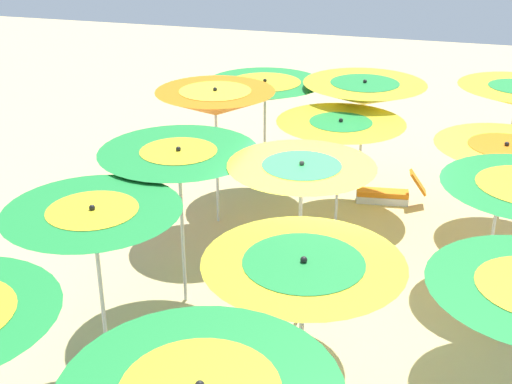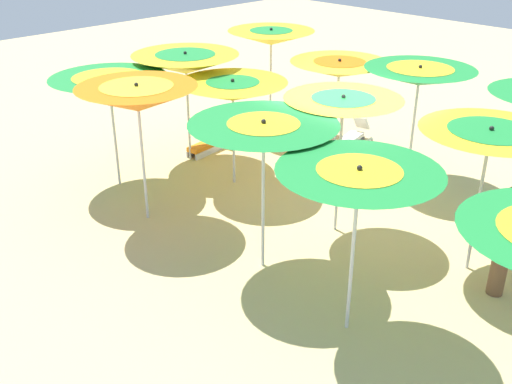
% 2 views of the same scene
% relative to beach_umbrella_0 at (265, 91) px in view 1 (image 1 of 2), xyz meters
% --- Properties ---
extents(ground, '(38.56, 38.56, 0.04)m').
position_rel_beach_umbrella_0_xyz_m(ground, '(2.03, -4.15, -2.07)').
color(ground, '#D1B57F').
extents(beach_umbrella_0, '(2.22, 2.22, 2.28)m').
position_rel_beach_umbrella_0_xyz_m(beach_umbrella_0, '(0.00, 0.00, 0.00)').
color(beach_umbrella_0, silver).
rests_on(beach_umbrella_0, ground).
extents(beach_umbrella_1, '(2.03, 2.03, 2.52)m').
position_rel_beach_umbrella_0_xyz_m(beach_umbrella_1, '(-0.44, -1.59, 0.20)').
color(beach_umbrella_1, silver).
rests_on(beach_umbrella_1, ground).
extents(beach_umbrella_2, '(2.18, 2.18, 2.43)m').
position_rel_beach_umbrella_0_xyz_m(beach_umbrella_2, '(-0.07, -4.18, 0.14)').
color(beach_umbrella_2, silver).
rests_on(beach_umbrella_2, ground).
extents(beach_umbrella_3, '(2.04, 2.04, 2.39)m').
position_rel_beach_umbrella_0_xyz_m(beach_umbrella_3, '(-0.36, -6.07, 0.09)').
color(beach_umbrella_3, silver).
rests_on(beach_umbrella_3, ground).
extents(beach_umbrella_5, '(2.24, 2.24, 2.40)m').
position_rel_beach_umbrella_0_xyz_m(beach_umbrella_5, '(1.87, 0.03, 0.09)').
color(beach_umbrella_5, silver).
rests_on(beach_umbrella_5, ground).
extents(beach_umbrella_6, '(2.12, 2.12, 2.16)m').
position_rel_beach_umbrella_0_xyz_m(beach_umbrella_6, '(1.71, -1.58, -0.12)').
color(beach_umbrella_6, silver).
rests_on(beach_umbrella_6, ground).
extents(beach_umbrella_7, '(1.92, 1.92, 2.45)m').
position_rel_beach_umbrella_0_xyz_m(beach_umbrella_7, '(1.65, -4.26, 0.18)').
color(beach_umbrella_7, silver).
rests_on(beach_umbrella_7, ground).
extents(beach_umbrella_8, '(2.03, 2.03, 2.36)m').
position_rel_beach_umbrella_0_xyz_m(beach_umbrella_8, '(2.16, -6.49, 0.10)').
color(beach_umbrella_8, silver).
rests_on(beach_umbrella_8, ground).
extents(beach_umbrella_11, '(2.10, 2.10, 2.22)m').
position_rel_beach_umbrella_0_xyz_m(beach_umbrella_11, '(4.25, -2.14, -0.05)').
color(beach_umbrella_11, silver).
rests_on(beach_umbrella_11, ground).
extents(lounger_0, '(1.33, 0.47, 0.68)m').
position_rel_beach_umbrella_0_xyz_m(lounger_0, '(2.45, 0.06, -1.84)').
color(lounger_0, silver).
rests_on(lounger_0, ground).
extents(lounger_4, '(0.53, 1.17, 0.61)m').
position_rel_beach_umbrella_0_xyz_m(lounger_4, '(4.41, -3.27, -1.84)').
color(lounger_4, '#333338').
rests_on(lounger_4, ground).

